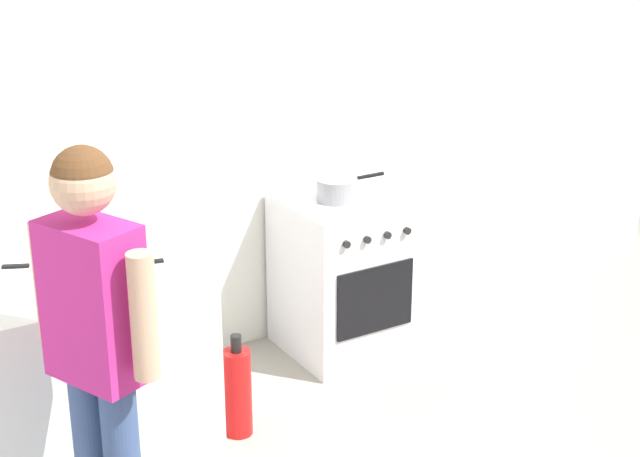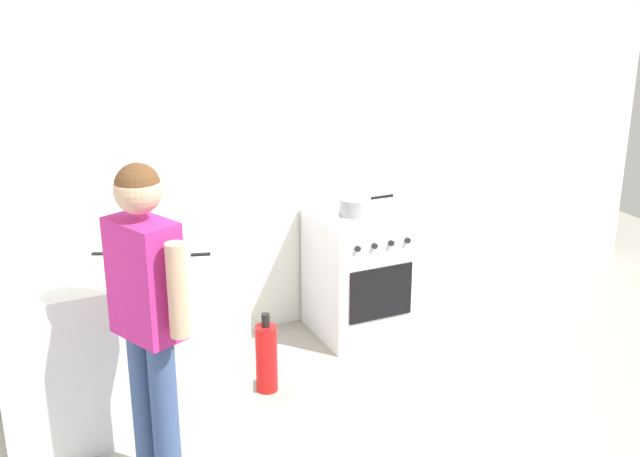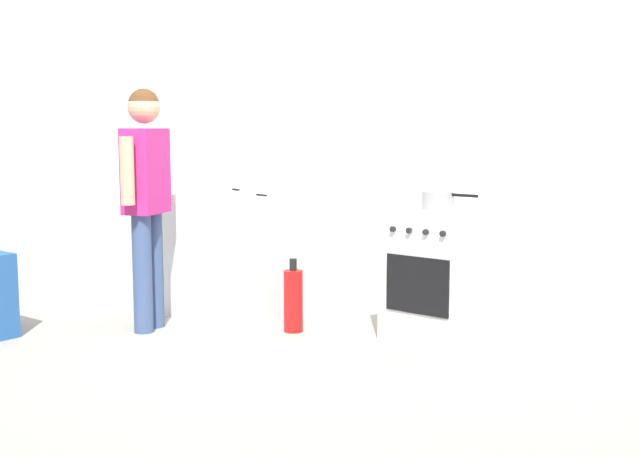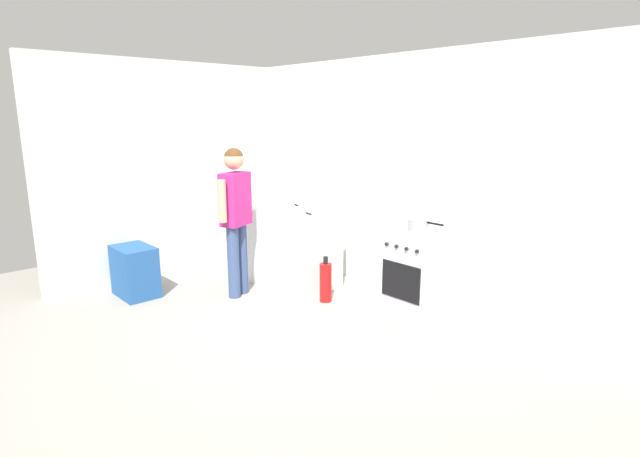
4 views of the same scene
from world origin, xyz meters
The scene contains 11 objects.
ground_plane centered at (0.00, 0.00, 0.00)m, with size 8.00×8.00×0.00m, color gray.
back_wall centered at (0.00, 1.95, 1.30)m, with size 6.00×0.10×2.60m, color silver.
side_wall_left centered at (-2.60, 0.40, 1.30)m, with size 0.10×3.10×2.60m, color silver.
counter_unit centered at (-1.35, 1.20, 0.45)m, with size 1.30×0.70×0.90m, color silver.
oven_left centered at (0.35, 1.58, 0.43)m, with size 0.60×0.62×0.85m.
pot centered at (0.31, 1.58, 0.91)m, with size 0.39×0.21×0.12m.
knife_chef centered at (-1.45, 1.45, 0.90)m, with size 0.30×0.16×0.01m.
knife_paring centered at (-0.90, 1.18, 0.91)m, with size 0.21×0.08×0.01m.
person centered at (-1.32, 0.52, 0.97)m, with size 0.32×0.53×1.63m.
fire_extinguisher centered at (-0.52, 1.10, 0.22)m, with size 0.13×0.13×0.50m.
larder_cabinet centered at (-2.30, 1.68, 1.00)m, with size 0.48×0.44×2.00m, color silver.
Camera 3 is at (2.97, -2.91, 1.37)m, focal length 45.00 mm.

